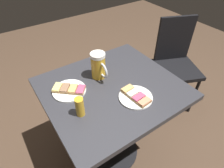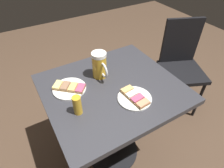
{
  "view_description": "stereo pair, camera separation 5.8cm",
  "coord_description": "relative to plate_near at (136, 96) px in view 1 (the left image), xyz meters",
  "views": [
    {
      "loc": [
        0.73,
        -0.49,
        1.53
      ],
      "look_at": [
        0.0,
        0.0,
        0.77
      ],
      "focal_mm": 30.29,
      "sensor_mm": 36.0,
      "label": 1
    },
    {
      "loc": [
        0.76,
        -0.44,
        1.53
      ],
      "look_at": [
        0.0,
        0.0,
        0.77
      ],
      "focal_mm": 30.29,
      "sensor_mm": 36.0,
      "label": 2
    }
  ],
  "objects": [
    {
      "name": "plate_near",
      "position": [
        0.0,
        0.0,
        0.0
      ],
      "size": [
        0.2,
        0.2,
        0.03
      ],
      "color": "white",
      "rests_on": "cafe_table"
    },
    {
      "name": "beer_glass_small",
      "position": [
        -0.07,
        -0.32,
        0.05
      ],
      "size": [
        0.05,
        0.05,
        0.11
      ],
      "primitive_type": "cylinder",
      "color": "gold",
      "rests_on": "cafe_table"
    },
    {
      "name": "cafe_table",
      "position": [
        -0.16,
        -0.06,
        -0.17
      ],
      "size": [
        0.74,
        0.82,
        0.75
      ],
      "color": "black",
      "rests_on": "ground_plane"
    },
    {
      "name": "plate_far",
      "position": [
        -0.27,
        -0.29,
        0.0
      ],
      "size": [
        0.2,
        0.2,
        0.03
      ],
      "color": "white",
      "rests_on": "cafe_table"
    },
    {
      "name": "ground_plane",
      "position": [
        -0.16,
        -0.06,
        -0.76
      ],
      "size": [
        6.0,
        6.0,
        0.0
      ],
      "primitive_type": "plane",
      "color": "#4C3828"
    },
    {
      "name": "cafe_chair",
      "position": [
        -0.35,
        0.81,
        -0.24
      ],
      "size": [
        0.5,
        0.5,
        0.9
      ],
      "rotation": [
        0.0,
        0.0,
        -1.98
      ],
      "color": "black",
      "rests_on": "ground_plane"
    },
    {
      "name": "beer_mug",
      "position": [
        -0.29,
        -0.07,
        0.08
      ],
      "size": [
        0.15,
        0.09,
        0.17
      ],
      "color": "gold",
      "rests_on": "cafe_table"
    }
  ]
}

